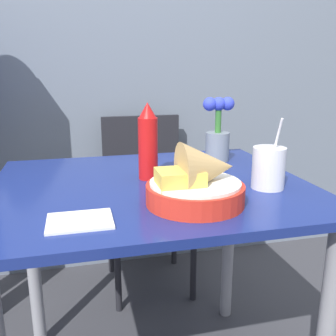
% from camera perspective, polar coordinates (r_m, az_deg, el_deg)
% --- Properties ---
extents(wall_window, '(7.00, 0.06, 2.60)m').
position_cam_1_polar(wall_window, '(2.03, -8.46, 20.66)').
color(wall_window, slate).
rests_on(wall_window, ground_plane).
extents(dining_table, '(0.93, 0.78, 0.76)m').
position_cam_1_polar(dining_table, '(1.17, -2.44, -8.15)').
color(dining_table, navy).
rests_on(dining_table, ground_plane).
extents(chair_far_window, '(0.40, 0.40, 0.86)m').
position_cam_1_polar(chair_far_window, '(1.92, -3.56, -2.49)').
color(chair_far_window, black).
rests_on(chair_far_window, ground_plane).
extents(food_basket, '(0.25, 0.25, 0.16)m').
position_cam_1_polar(food_basket, '(0.94, 4.73, -2.17)').
color(food_basket, red).
rests_on(food_basket, dining_table).
extents(ketchup_bottle, '(0.06, 0.06, 0.24)m').
position_cam_1_polar(ketchup_bottle, '(1.14, -3.00, 3.90)').
color(ketchup_bottle, red).
rests_on(ketchup_bottle, dining_table).
extents(drink_cup, '(0.09, 0.09, 0.20)m').
position_cam_1_polar(drink_cup, '(1.10, 15.05, -0.16)').
color(drink_cup, silver).
rests_on(drink_cup, dining_table).
extents(flower_vase, '(0.12, 0.09, 0.23)m').
position_cam_1_polar(flower_vase, '(1.39, 7.59, 5.30)').
color(flower_vase, gray).
rests_on(flower_vase, dining_table).
extents(napkin, '(0.15, 0.12, 0.01)m').
position_cam_1_polar(napkin, '(0.87, -13.28, -7.86)').
color(napkin, white).
rests_on(napkin, dining_table).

